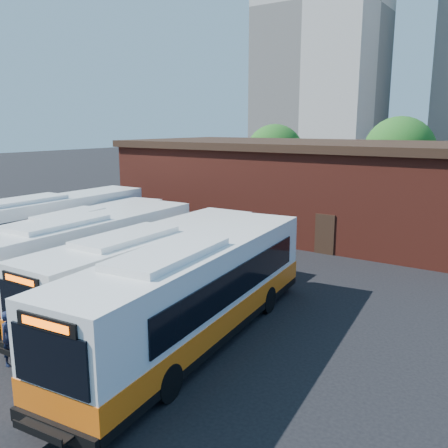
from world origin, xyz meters
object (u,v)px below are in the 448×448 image
Objects in this scene: bus_midwest at (88,255)px; bus_mideast at (153,271)px; bus_west at (89,239)px; transit_worker at (10,338)px; bus_east at (196,295)px; bus_farwest at (51,228)px.

bus_mideast is at bearing -3.27° from bus_midwest.
transit_worker is at bearing -60.06° from bus_west.
bus_west is 0.84× the size of bus_east.
bus_west is 11.55m from bus_east.
bus_farwest is 10.96m from bus_mideast.
bus_west reaches higher than transit_worker.
bus_east is (10.70, -4.32, 0.27)m from bus_west.
bus_farwest is 1.03× the size of bus_mideast.
bus_west is at bearing 137.39° from bus_midwest.
transit_worker is at bearing -135.23° from bus_east.
bus_farwest is 1.14× the size of bus_west.
bus_mideast is 7.14× the size of transit_worker.
bus_west is at bearing 151.80° from bus_east.
bus_mideast is (4.14, -0.09, -0.02)m from bus_midwest.
bus_east is (3.38, -1.49, 0.11)m from bus_mideast.
bus_east is at bearing -29.22° from bus_west.
bus_east is at bearing -47.65° from transit_worker.
bus_mideast is 3.69m from bus_east.
bus_east is at bearing -25.67° from bus_mideast.
bus_east reaches higher than transit_worker.
bus_farwest reaches higher than bus_mideast.
bus_east is (7.52, -1.59, 0.09)m from bus_midwest.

